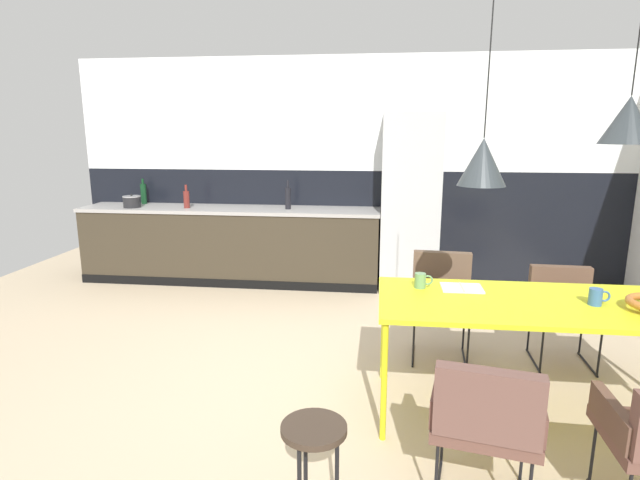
{
  "coord_description": "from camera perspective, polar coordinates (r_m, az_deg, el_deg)",
  "views": [
    {
      "loc": [
        0.35,
        -2.96,
        1.77
      ],
      "look_at": [
        -0.13,
        0.96,
        0.91
      ],
      "focal_mm": 28.0,
      "sensor_mm": 36.0,
      "label": 1
    }
  ],
  "objects": [
    {
      "name": "ground_plane",
      "position": [
        3.47,
        0.17,
        -18.39
      ],
      "size": [
        8.63,
        8.63,
        0.0
      ],
      "primitive_type": "plane",
      "color": "#C1AB8B"
    },
    {
      "name": "back_wall_splashback_dark",
      "position": [
        6.13,
        3.53,
        1.8
      ],
      "size": [
        6.64,
        0.12,
        1.32
      ],
      "primitive_type": "cube",
      "color": "black",
      "rests_on": "ground"
    },
    {
      "name": "back_wall_panel_upper",
      "position": [
        6.03,
        3.69,
        14.19
      ],
      "size": [
        6.64,
        0.12,
        1.32
      ],
      "primitive_type": "cube",
      "color": "silver",
      "rests_on": "back_wall_splashback_dark"
    },
    {
      "name": "kitchen_counter",
      "position": [
        6.07,
        -10.15,
        -0.51
      ],
      "size": [
        3.54,
        0.63,
        0.89
      ],
      "color": "#332B1F",
      "rests_on": "ground"
    },
    {
      "name": "refrigerator_column",
      "position": [
        5.72,
        10.21,
        4.22
      ],
      "size": [
        0.64,
        0.6,
        1.97
      ],
      "primitive_type": "cube",
      "color": "#ADAFB2",
      "rests_on": "ground"
    },
    {
      "name": "dining_table",
      "position": [
        3.34,
        23.72,
        -7.14
      ],
      "size": [
        1.94,
        0.83,
        0.76
      ],
      "color": "#CDD01F",
      "rests_on": "ground"
    },
    {
      "name": "armchair_by_stool",
      "position": [
        4.09,
        13.69,
        -5.89
      ],
      "size": [
        0.52,
        0.5,
        0.83
      ],
      "rotation": [
        0.0,
        0.0,
        3.07
      ],
      "color": "brown",
      "rests_on": "ground"
    },
    {
      "name": "armchair_facing_counter",
      "position": [
        4.32,
        26.07,
        -6.26
      ],
      "size": [
        0.5,
        0.49,
        0.73
      ],
      "rotation": [
        0.0,
        0.0,
        3.11
      ],
      "color": "brown",
      "rests_on": "ground"
    },
    {
      "name": "armchair_far_side",
      "position": [
        2.54,
        18.45,
        -18.21
      ],
      "size": [
        0.56,
        0.55,
        0.77
      ],
      "rotation": [
        0.0,
        0.0,
        -0.19
      ],
      "color": "brown",
      "rests_on": "ground"
    },
    {
      "name": "open_book",
      "position": [
        3.42,
        15.89,
        -5.28
      ],
      "size": [
        0.26,
        0.2,
        0.02
      ],
      "color": "white",
      "rests_on": "dining_table"
    },
    {
      "name": "mug_white_ceramic",
      "position": [
        3.36,
        11.45,
        -4.56
      ],
      "size": [
        0.12,
        0.07,
        0.1
      ],
      "color": "#5B8456",
      "rests_on": "dining_table"
    },
    {
      "name": "mug_glass_clear",
      "position": [
        3.4,
        29.02,
        -5.69
      ],
      "size": [
        0.12,
        0.08,
        0.1
      ],
      "color": "#335B93",
      "rests_on": "dining_table"
    },
    {
      "name": "cooking_pot",
      "position": [
        6.32,
        -20.7,
        4.13
      ],
      "size": [
        0.2,
        0.2,
        0.16
      ],
      "color": "black",
      "rests_on": "kitchen_counter"
    },
    {
      "name": "bottle_vinegar_dark",
      "position": [
        6.58,
        -19.52,
        5.05
      ],
      "size": [
        0.07,
        0.07,
        0.31
      ],
      "color": "#0F3319",
      "rests_on": "kitchen_counter"
    },
    {
      "name": "bottle_oil_tall",
      "position": [
        5.78,
        -3.68,
        4.85
      ],
      "size": [
        0.07,
        0.07,
        0.33
      ],
      "color": "black",
      "rests_on": "kitchen_counter"
    },
    {
      "name": "bottle_spice_small",
      "position": [
        6.07,
        -15.01,
        4.57
      ],
      "size": [
        0.07,
        0.07,
        0.27
      ],
      "color": "maroon",
      "rests_on": "kitchen_counter"
    },
    {
      "name": "side_stool",
      "position": [
        2.39,
        -0.7,
        -21.63
      ],
      "size": [
        0.3,
        0.3,
        0.5
      ],
      "color": "#382B21",
      "rests_on": "ground"
    },
    {
      "name": "pendant_lamp_over_table_near",
      "position": [
        3.1,
        18.08,
        8.49
      ],
      "size": [
        0.28,
        0.28,
        1.13
      ],
      "color": "black"
    },
    {
      "name": "pendant_lamp_over_table_far",
      "position": [
        3.34,
        31.79,
        11.59
      ],
      "size": [
        0.29,
        0.29,
        0.88
      ],
      "color": "black"
    }
  ]
}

